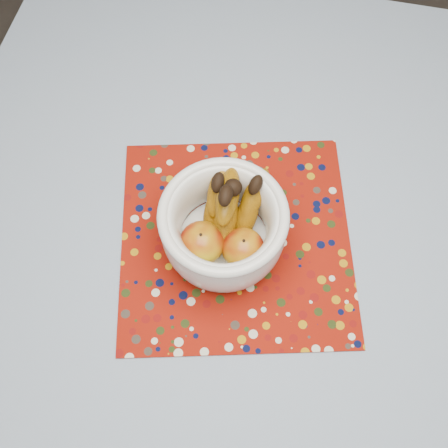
# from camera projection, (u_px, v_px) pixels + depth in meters

# --- Properties ---
(table) EXTENTS (1.20, 1.20, 0.75)m
(table) POSITION_uv_depth(u_px,v_px,m) (263.00, 258.00, 1.04)
(table) COLOR brown
(table) RESTS_ON ground
(tablecloth) EXTENTS (1.32, 1.32, 0.01)m
(tablecloth) POSITION_uv_depth(u_px,v_px,m) (266.00, 243.00, 0.97)
(tablecloth) COLOR slate
(tablecloth) RESTS_ON table
(placemat) EXTENTS (0.51, 0.51, 0.00)m
(placemat) POSITION_uv_depth(u_px,v_px,m) (236.00, 239.00, 0.96)
(placemat) COLOR maroon
(placemat) RESTS_ON tablecloth
(fruit_bowl) EXTENTS (0.22, 0.23, 0.18)m
(fruit_bowl) POSITION_uv_depth(u_px,v_px,m) (226.00, 223.00, 0.89)
(fruit_bowl) COLOR white
(fruit_bowl) RESTS_ON placemat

